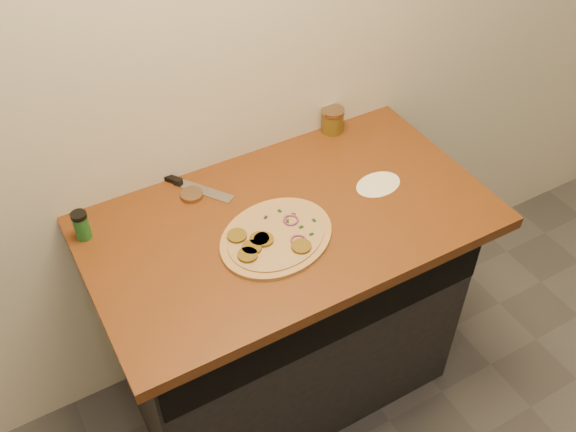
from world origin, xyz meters
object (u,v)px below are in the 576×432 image
pizza (275,237)px  spice_shaker (82,225)px  chefs_knife (184,184)px  salsa_jar (332,120)px

pizza → spice_shaker: size_ratio=4.89×
pizza → chefs_knife: (-0.13, 0.35, -0.00)m
salsa_jar → spice_shaker: (-0.89, -0.09, 0.00)m
pizza → chefs_knife: pizza is taller
pizza → chefs_knife: size_ratio=1.76×
pizza → spice_shaker: spice_shaker is taller
chefs_knife → spice_shaker: 0.35m
pizza → spice_shaker: (-0.47, 0.28, 0.04)m
chefs_knife → spice_shaker: size_ratio=2.78×
chefs_knife → salsa_jar: size_ratio=2.94×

